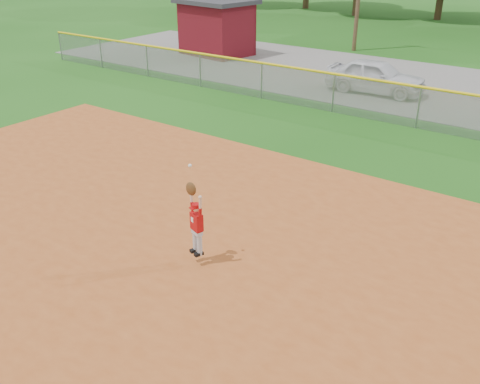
# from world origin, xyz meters

# --- Properties ---
(ground) EXTENTS (120.00, 120.00, 0.00)m
(ground) POSITION_xyz_m (0.00, 0.00, 0.00)
(ground) COLOR #1B5313
(ground) RESTS_ON ground
(clay_infield) EXTENTS (24.00, 16.00, 0.04)m
(clay_infield) POSITION_xyz_m (0.00, -3.00, 0.02)
(clay_infield) COLOR #A44C1D
(clay_infield) RESTS_ON ground
(parking_strip) EXTENTS (44.00, 10.00, 0.03)m
(parking_strip) POSITION_xyz_m (0.00, 16.00, 0.01)
(parking_strip) COLOR slate
(parking_strip) RESTS_ON ground
(car_white_a) EXTENTS (4.34, 1.98, 1.44)m
(car_white_a) POSITION_xyz_m (-3.12, 13.58, 0.75)
(car_white_a) COLOR silver
(car_white_a) RESTS_ON parking_strip
(utility_shed) EXTENTS (4.45, 3.67, 3.05)m
(utility_shed) POSITION_xyz_m (-13.89, 16.18, 1.56)
(utility_shed) COLOR #530B13
(utility_shed) RESTS_ON ground
(outfield_fence) EXTENTS (40.06, 0.10, 1.55)m
(outfield_fence) POSITION_xyz_m (0.00, 10.00, 0.88)
(outfield_fence) COLOR gray
(outfield_fence) RESTS_ON ground
(ballplayer) EXTENTS (0.51, 0.31, 1.95)m
(ballplayer) POSITION_xyz_m (-0.70, -1.33, 1.04)
(ballplayer) COLOR silver
(ballplayer) RESTS_ON ground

